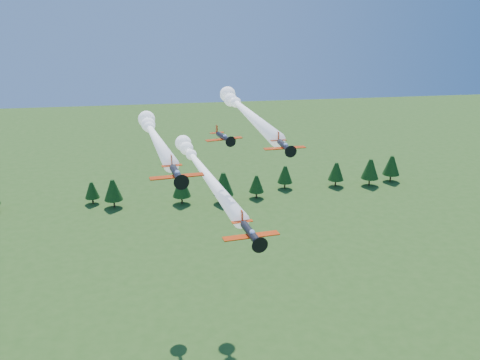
{
  "coord_description": "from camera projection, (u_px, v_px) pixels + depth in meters",
  "views": [
    {
      "loc": [
        -11.12,
        -79.08,
        71.34
      ],
      "look_at": [
        1.65,
        0.0,
        43.91
      ],
      "focal_mm": 40.0,
      "sensor_mm": 36.0,
      "label": 1
    }
  ],
  "objects": [
    {
      "name": "plane_lead",
      "position": [
        202.0,
        169.0,
        105.56
      ],
      "size": [
        12.81,
        57.77,
        3.7
      ],
      "rotation": [
        0.0,
        0.0,
        0.13
      ],
      "color": "black",
      "rests_on": "ground"
    },
    {
      "name": "plane_left",
      "position": [
        154.0,
        135.0,
        105.14
      ],
      "size": [
        11.17,
        45.69,
        3.7
      ],
      "rotation": [
        0.0,
        0.0,
        0.13
      ],
      "color": "black",
      "rests_on": "ground"
    },
    {
      "name": "treeline",
      "position": [
        238.0,
        180.0,
        200.33
      ],
      "size": [
        158.64,
        20.28,
        11.49
      ],
      "color": "#382314",
      "rests_on": "ground"
    },
    {
      "name": "plane_slot",
      "position": [
        223.0,
        137.0,
        89.71
      ],
      "size": [
        6.47,
        7.13,
        2.26
      ],
      "rotation": [
        0.0,
        0.0,
        0.24
      ],
      "color": "black",
      "rests_on": "ground"
    },
    {
      "name": "plane_right",
      "position": [
        244.0,
        110.0,
        110.79
      ],
      "size": [
        7.66,
        52.0,
        3.7
      ],
      "rotation": [
        0.0,
        0.0,
        0.05
      ],
      "color": "black",
      "rests_on": "ground"
    }
  ]
}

